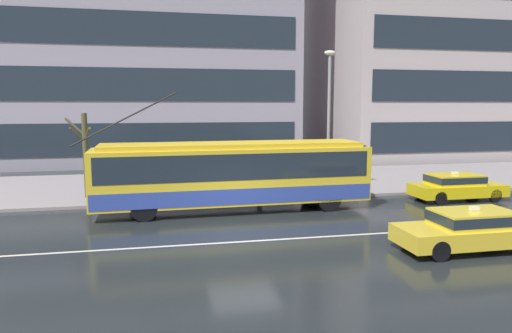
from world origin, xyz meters
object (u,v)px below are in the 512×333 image
at_px(taxi_oncoming_far, 470,228).
at_px(street_lamp, 329,110).
at_px(street_tree_bare, 85,152).
at_px(trolleybus, 233,173).
at_px(pedestrian_at_shelter, 314,164).
at_px(pedestrian_approaching_curb, 261,160).
at_px(taxi_ahead_of_bus, 456,186).
at_px(pedestrian_walking_past, 131,179).

bearing_deg(taxi_oncoming_far, street_lamp, 97.08).
distance_m(taxi_oncoming_far, street_lamp, 10.28).
xyz_separation_m(street_lamp, street_tree_bare, (-11.82, 1.17, -1.98)).
distance_m(trolleybus, taxi_oncoming_far, 9.63).
distance_m(taxi_oncoming_far, pedestrian_at_shelter, 9.35).
height_order(pedestrian_approaching_curb, street_tree_bare, street_tree_bare).
height_order(taxi_oncoming_far, street_tree_bare, street_tree_bare).
distance_m(taxi_ahead_of_bus, street_lamp, 7.13).
relative_size(pedestrian_approaching_curb, pedestrian_walking_past, 1.16).
height_order(pedestrian_at_shelter, street_lamp, street_lamp).
bearing_deg(trolleybus, pedestrian_approaching_curb, 60.78).
relative_size(pedestrian_walking_past, street_lamp, 0.24).
xyz_separation_m(taxi_ahead_of_bus, pedestrian_approaching_curb, (-8.84, 3.66, 1.03)).
height_order(taxi_oncoming_far, pedestrian_approaching_curb, pedestrian_approaching_curb).
xyz_separation_m(taxi_oncoming_far, taxi_ahead_of_bus, (4.44, 7.07, -0.00)).
xyz_separation_m(pedestrian_at_shelter, street_tree_bare, (-10.94, 1.67, 0.66)).
bearing_deg(street_lamp, trolleybus, -154.92).
height_order(pedestrian_walking_past, street_tree_bare, street_tree_bare).
xyz_separation_m(pedestrian_approaching_curb, pedestrian_walking_past, (-6.47, -1.15, -0.60)).
height_order(pedestrian_approaching_curb, pedestrian_walking_past, pedestrian_approaching_curb).
distance_m(taxi_oncoming_far, pedestrian_walking_past, 14.50).
height_order(taxi_ahead_of_bus, pedestrian_approaching_curb, pedestrian_approaching_curb).
height_order(street_lamp, street_tree_bare, street_lamp).
bearing_deg(street_lamp, pedestrian_walking_past, 179.89).
relative_size(street_lamp, street_tree_bare, 1.75).
bearing_deg(pedestrian_walking_past, pedestrian_at_shelter, -3.30).
xyz_separation_m(pedestrian_approaching_curb, street_tree_bare, (-8.60, 0.01, 0.59)).
bearing_deg(street_tree_bare, pedestrian_at_shelter, -8.66).
bearing_deg(pedestrian_approaching_curb, pedestrian_at_shelter, -35.43).
xyz_separation_m(pedestrian_approaching_curb, street_lamp, (3.21, -1.17, 2.57)).
bearing_deg(pedestrian_walking_past, trolleybus, -29.05).
height_order(pedestrian_at_shelter, street_tree_bare, street_tree_bare).
height_order(pedestrian_at_shelter, pedestrian_walking_past, pedestrian_at_shelter).
relative_size(pedestrian_approaching_curb, street_lamp, 0.28).
bearing_deg(street_tree_bare, street_lamp, -5.68).
distance_m(taxi_oncoming_far, pedestrian_approaching_curb, 11.64).
bearing_deg(street_tree_bare, taxi_oncoming_far, -39.54).
xyz_separation_m(trolleybus, pedestrian_approaching_curb, (2.03, 3.62, 0.11)).
bearing_deg(trolleybus, street_tree_bare, 151.12).
relative_size(taxi_oncoming_far, street_lamp, 0.64).
height_order(trolleybus, street_tree_bare, trolleybus).
height_order(trolleybus, pedestrian_approaching_curb, trolleybus).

